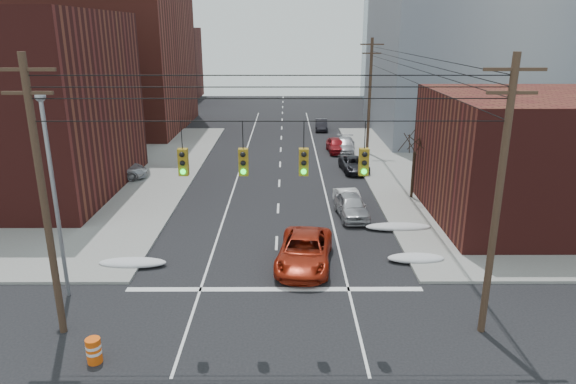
{
  "coord_description": "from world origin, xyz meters",
  "views": [
    {
      "loc": [
        0.57,
        -15.18,
        11.73
      ],
      "look_at": [
        0.66,
        12.26,
        3.0
      ],
      "focal_mm": 32.0,
      "sensor_mm": 36.0,
      "label": 1
    }
  ],
  "objects_px": {
    "parked_car_d": "(345,145)",
    "lot_car_a": "(74,176)",
    "red_pickup": "(304,251)",
    "lot_car_b": "(113,170)",
    "construction_barrel": "(94,350)",
    "parked_car_a": "(351,206)",
    "parked_car_c": "(354,165)",
    "parked_car_f": "(321,125)",
    "parked_car_e": "(336,145)",
    "lot_car_c": "(21,183)",
    "parked_car_b": "(349,200)",
    "lot_car_d": "(91,163)"
  },
  "relations": [
    {
      "from": "parked_car_a",
      "to": "parked_car_b",
      "type": "relative_size",
      "value": 1.14
    },
    {
      "from": "red_pickup",
      "to": "lot_car_b",
      "type": "distance_m",
      "value": 21.59
    },
    {
      "from": "lot_car_a",
      "to": "parked_car_c",
      "type": "bearing_deg",
      "value": -94.57
    },
    {
      "from": "parked_car_a",
      "to": "lot_car_c",
      "type": "xyz_separation_m",
      "value": [
        -23.87,
        4.88,
        0.09
      ]
    },
    {
      "from": "construction_barrel",
      "to": "parked_car_a",
      "type": "bearing_deg",
      "value": 53.59
    },
    {
      "from": "parked_car_b",
      "to": "parked_car_e",
      "type": "bearing_deg",
      "value": 79.93
    },
    {
      "from": "red_pickup",
      "to": "parked_car_d",
      "type": "relative_size",
      "value": 1.19
    },
    {
      "from": "red_pickup",
      "to": "lot_car_d",
      "type": "distance_m",
      "value": 25.1
    },
    {
      "from": "parked_car_d",
      "to": "lot_car_b",
      "type": "relative_size",
      "value": 0.9
    },
    {
      "from": "red_pickup",
      "to": "parked_car_d",
      "type": "distance_m",
      "value": 26.24
    },
    {
      "from": "parked_car_d",
      "to": "parked_car_e",
      "type": "height_order",
      "value": "parked_car_e"
    },
    {
      "from": "parked_car_b",
      "to": "parked_car_d",
      "type": "relative_size",
      "value": 0.82
    },
    {
      "from": "parked_car_d",
      "to": "parked_car_f",
      "type": "xyz_separation_m",
      "value": [
        -1.6,
        11.61,
        -0.03
      ]
    },
    {
      "from": "parked_car_f",
      "to": "lot_car_b",
      "type": "distance_m",
      "value": 28.37
    },
    {
      "from": "parked_car_d",
      "to": "lot_car_d",
      "type": "relative_size",
      "value": 1.06
    },
    {
      "from": "parked_car_a",
      "to": "lot_car_c",
      "type": "height_order",
      "value": "lot_car_c"
    },
    {
      "from": "parked_car_e",
      "to": "parked_car_a",
      "type": "bearing_deg",
      "value": -95.81
    },
    {
      "from": "lot_car_b",
      "to": "lot_car_c",
      "type": "xyz_separation_m",
      "value": [
        -5.68,
        -3.57,
        -0.04
      ]
    },
    {
      "from": "parked_car_e",
      "to": "lot_car_a",
      "type": "bearing_deg",
      "value": -155.3
    },
    {
      "from": "parked_car_b",
      "to": "construction_barrel",
      "type": "bearing_deg",
      "value": -131.48
    },
    {
      "from": "parked_car_e",
      "to": "lot_car_d",
      "type": "distance_m",
      "value": 22.92
    },
    {
      "from": "parked_car_c",
      "to": "construction_barrel",
      "type": "bearing_deg",
      "value": -120.89
    },
    {
      "from": "parked_car_d",
      "to": "parked_car_b",
      "type": "bearing_deg",
      "value": -88.34
    },
    {
      "from": "parked_car_e",
      "to": "construction_barrel",
      "type": "height_order",
      "value": "parked_car_e"
    },
    {
      "from": "construction_barrel",
      "to": "parked_car_b",
      "type": "bearing_deg",
      "value": 56.08
    },
    {
      "from": "parked_car_f",
      "to": "lot_car_b",
      "type": "bearing_deg",
      "value": -127.6
    },
    {
      "from": "parked_car_c",
      "to": "parked_car_d",
      "type": "relative_size",
      "value": 0.94
    },
    {
      "from": "parked_car_b",
      "to": "lot_car_a",
      "type": "relative_size",
      "value": 1.0
    },
    {
      "from": "lot_car_d",
      "to": "construction_barrel",
      "type": "relative_size",
      "value": 4.65
    },
    {
      "from": "red_pickup",
      "to": "parked_car_c",
      "type": "xyz_separation_m",
      "value": [
        4.9,
        18.4,
        -0.17
      ]
    },
    {
      "from": "red_pickup",
      "to": "parked_car_b",
      "type": "bearing_deg",
      "value": 76.29
    },
    {
      "from": "lot_car_b",
      "to": "lot_car_d",
      "type": "distance_m",
      "value": 3.52
    },
    {
      "from": "parked_car_c",
      "to": "parked_car_f",
      "type": "bearing_deg",
      "value": 89.85
    },
    {
      "from": "parked_car_f",
      "to": "construction_barrel",
      "type": "bearing_deg",
      "value": -101.64
    },
    {
      "from": "parked_car_c",
      "to": "lot_car_a",
      "type": "xyz_separation_m",
      "value": [
        -22.34,
        -4.28,
        0.17
      ]
    },
    {
      "from": "parked_car_e",
      "to": "lot_car_a",
      "type": "xyz_separation_m",
      "value": [
        -21.48,
        -11.52,
        0.07
      ]
    },
    {
      "from": "parked_car_d",
      "to": "lot_car_a",
      "type": "bearing_deg",
      "value": -145.42
    },
    {
      "from": "parked_car_d",
      "to": "lot_car_b",
      "type": "xyz_separation_m",
      "value": [
        -19.8,
        -10.15,
        0.19
      ]
    },
    {
      "from": "red_pickup",
      "to": "parked_car_c",
      "type": "height_order",
      "value": "red_pickup"
    },
    {
      "from": "parked_car_d",
      "to": "construction_barrel",
      "type": "bearing_deg",
      "value": -103.82
    },
    {
      "from": "red_pickup",
      "to": "parked_car_b",
      "type": "xyz_separation_m",
      "value": [
        3.3,
        8.67,
        -0.15
      ]
    },
    {
      "from": "parked_car_f",
      "to": "construction_barrel",
      "type": "height_order",
      "value": "parked_car_f"
    },
    {
      "from": "lot_car_c",
      "to": "parked_car_e",
      "type": "bearing_deg",
      "value": -67.43
    },
    {
      "from": "parked_car_d",
      "to": "parked_car_f",
      "type": "relative_size",
      "value": 1.19
    },
    {
      "from": "parked_car_b",
      "to": "lot_car_a",
      "type": "bearing_deg",
      "value": 157.72
    },
    {
      "from": "lot_car_a",
      "to": "lot_car_c",
      "type": "height_order",
      "value": "lot_car_c"
    },
    {
      "from": "parked_car_e",
      "to": "lot_car_c",
      "type": "height_order",
      "value": "lot_car_c"
    },
    {
      "from": "parked_car_d",
      "to": "lot_car_b",
      "type": "bearing_deg",
      "value": -145.85
    },
    {
      "from": "parked_car_a",
      "to": "parked_car_e",
      "type": "xyz_separation_m",
      "value": [
        0.74,
        18.45,
        -0.04
      ]
    },
    {
      "from": "parked_car_b",
      "to": "parked_car_f",
      "type": "xyz_separation_m",
      "value": [
        0.0,
        28.72,
        0.02
      ]
    }
  ]
}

